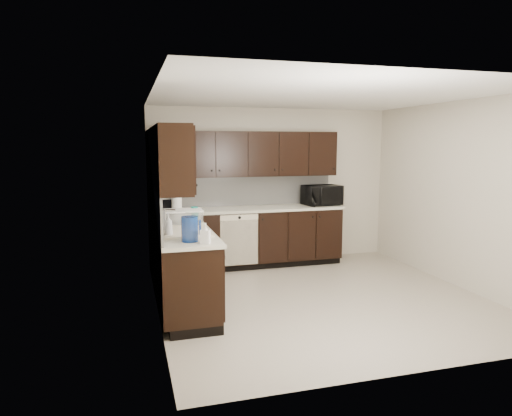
{
  "coord_description": "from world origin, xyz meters",
  "views": [
    {
      "loc": [
        -2.29,
        -5.12,
        1.92
      ],
      "look_at": [
        -0.67,
        0.6,
        1.09
      ],
      "focal_mm": 32.0,
      "sensor_mm": 36.0,
      "label": 1
    }
  ],
  "objects": [
    {
      "name": "microwave",
      "position": [
        0.75,
        1.67,
        1.1
      ],
      "size": [
        0.63,
        0.47,
        0.32
      ],
      "primitive_type": "imported",
      "rotation": [
        0.0,
        0.0,
        0.13
      ],
      "color": "black",
      "rests_on": "countertop"
    },
    {
      "name": "floor",
      "position": [
        0.0,
        0.0,
        0.0
      ],
      "size": [
        4.0,
        4.0,
        0.0
      ],
      "primitive_type": "plane",
      "color": "#A29786",
      "rests_on": "ground"
    },
    {
      "name": "sink",
      "position": [
        -1.68,
        -0.01,
        0.88
      ],
      "size": [
        0.54,
        0.82,
        0.42
      ],
      "color": "beige",
      "rests_on": "countertop"
    },
    {
      "name": "wall_back",
      "position": [
        0.0,
        2.0,
        1.25
      ],
      "size": [
        4.0,
        0.02,
        2.5
      ],
      "primitive_type": "cube",
      "color": "#BAB19E",
      "rests_on": "floor"
    },
    {
      "name": "wall_front",
      "position": [
        0.0,
        -2.0,
        1.25
      ],
      "size": [
        4.0,
        0.02,
        2.5
      ],
      "primitive_type": "cube",
      "color": "#BAB19E",
      "rests_on": "floor"
    },
    {
      "name": "storage_bin",
      "position": [
        -1.64,
        0.46,
        1.03
      ],
      "size": [
        0.53,
        0.45,
        0.18
      ],
      "primitive_type": "cube",
      "rotation": [
        0.0,
        0.0,
        -0.3
      ],
      "color": "silver",
      "rests_on": "countertop"
    },
    {
      "name": "countertop",
      "position": [
        -1.01,
        1.11,
        0.92
      ],
      "size": [
        3.03,
        2.83,
        0.04
      ],
      "color": "beige",
      "rests_on": "lower_cabinets"
    },
    {
      "name": "dishwasher",
      "position": [
        -0.7,
        1.41,
        0.55
      ],
      "size": [
        0.58,
        0.04,
        0.78
      ],
      "color": "beige",
      "rests_on": "lower_cabinets"
    },
    {
      "name": "upper_cabinets",
      "position": [
        -1.1,
        1.2,
        1.77
      ],
      "size": [
        3.0,
        2.8,
        0.7
      ],
      "color": "black",
      "rests_on": "wall_back"
    },
    {
      "name": "soap_bottle_b",
      "position": [
        -1.88,
        -0.22,
        1.06
      ],
      "size": [
        0.09,
        0.1,
        0.23
      ],
      "primitive_type": "imported",
      "rotation": [
        0.0,
        0.0,
        0.05
      ],
      "color": "gray",
      "rests_on": "countertop"
    },
    {
      "name": "soap_bottle_a",
      "position": [
        -1.56,
        -0.7,
        1.04
      ],
      "size": [
        0.12,
        0.12,
        0.21
      ],
      "primitive_type": "imported",
      "rotation": [
        0.0,
        0.0,
        -0.41
      ],
      "color": "gray",
      "rests_on": "countertop"
    },
    {
      "name": "paper_towel_roll",
      "position": [
        -1.62,
        1.35,
        1.1
      ],
      "size": [
        0.18,
        0.18,
        0.32
      ],
      "primitive_type": "cylinder",
      "rotation": [
        0.0,
        0.0,
        -0.35
      ],
      "color": "white",
      "rests_on": "countertop"
    },
    {
      "name": "wall_right",
      "position": [
        2.0,
        0.0,
        1.25
      ],
      "size": [
        0.02,
        4.0,
        2.5
      ],
      "primitive_type": "cube",
      "color": "#BAB19E",
      "rests_on": "floor"
    },
    {
      "name": "backsplash",
      "position": [
        -1.22,
        1.32,
        1.18
      ],
      "size": [
        3.0,
        2.8,
        0.48
      ],
      "color": "#ACACA8",
      "rests_on": "countertop"
    },
    {
      "name": "blue_pitcher",
      "position": [
        -1.69,
        -0.56,
        1.07
      ],
      "size": [
        0.18,
        0.18,
        0.26
      ],
      "primitive_type": "cylinder",
      "rotation": [
        0.0,
        0.0,
        0.06
      ],
      "color": "navy",
      "rests_on": "countertop"
    },
    {
      "name": "lower_cabinets",
      "position": [
        -1.01,
        1.11,
        0.41
      ],
      "size": [
        3.0,
        2.8,
        0.9
      ],
      "color": "black",
      "rests_on": "floor"
    },
    {
      "name": "toaster_oven",
      "position": [
        -1.75,
        1.75,
        1.05
      ],
      "size": [
        0.36,
        0.28,
        0.22
      ],
      "primitive_type": "cube",
      "rotation": [
        0.0,
        0.0,
        0.05
      ],
      "color": "#BDBDC0",
      "rests_on": "countertop"
    },
    {
      "name": "teal_tumbler",
      "position": [
        -1.48,
        0.6,
        1.04
      ],
      "size": [
        0.11,
        0.11,
        0.2
      ],
      "primitive_type": "cylinder",
      "rotation": [
        0.0,
        0.0,
        0.3
      ],
      "color": "#0C8674",
      "rests_on": "countertop"
    },
    {
      "name": "wall_left",
      "position": [
        -2.0,
        0.0,
        1.25
      ],
      "size": [
        0.02,
        4.0,
        2.5
      ],
      "primitive_type": "cube",
      "color": "#BAB19E",
      "rests_on": "floor"
    },
    {
      "name": "ceiling",
      "position": [
        0.0,
        0.0,
        2.5
      ],
      "size": [
        4.0,
        4.0,
        0.0
      ],
      "primitive_type": "plane",
      "rotation": [
        3.14,
        0.0,
        0.0
      ],
      "color": "white",
      "rests_on": "wall_back"
    }
  ]
}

